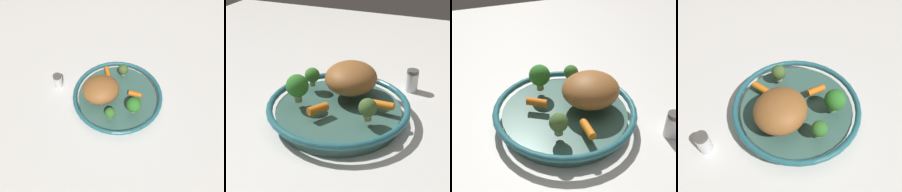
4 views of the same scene
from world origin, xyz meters
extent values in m
plane|color=silver|center=(0.00, 0.00, 0.00)|extent=(1.86, 1.86, 0.00)
cylinder|color=#3D665B|center=(0.00, 0.00, 0.02)|extent=(0.29, 0.29, 0.03)
torus|color=#276670|center=(0.00, 0.00, 0.04)|extent=(0.34, 0.34, 0.02)
ellipsoid|color=#965D2D|center=(-0.01, -0.06, 0.08)|extent=(0.13, 0.14, 0.07)
cylinder|color=orange|center=(0.02, 0.06, 0.06)|extent=(0.04, 0.05, 0.02)
cylinder|color=orange|center=(-0.10, -0.01, 0.05)|extent=(0.05, 0.02, 0.02)
cylinder|color=tan|center=(-0.08, 0.05, 0.05)|extent=(0.02, 0.02, 0.01)
sphere|color=#45652F|center=(-0.08, 0.05, 0.08)|extent=(0.04, 0.04, 0.04)
cylinder|color=#98A866|center=(0.09, -0.05, 0.05)|extent=(0.01, 0.01, 0.01)
sphere|color=#34742A|center=(0.09, -0.05, 0.08)|extent=(0.04, 0.04, 0.04)
cylinder|color=#94AD66|center=(0.09, 0.03, 0.06)|extent=(0.02, 0.02, 0.02)
sphere|color=#2E7A28|center=(0.09, 0.03, 0.09)|extent=(0.05, 0.05, 0.05)
cylinder|color=silver|center=(-0.13, -0.21, 0.03)|extent=(0.03, 0.03, 0.05)
cylinder|color=#56514C|center=(-0.13, -0.21, 0.06)|extent=(0.03, 0.03, 0.01)
camera|label=1|loc=(0.55, -0.17, 0.82)|focal=41.70mm
camera|label=2|loc=(-0.25, 0.63, 0.44)|focal=54.11mm
camera|label=3|loc=(-0.52, 0.20, 0.46)|focal=47.60mm
camera|label=4|loc=(0.19, -0.34, 0.56)|focal=39.96mm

